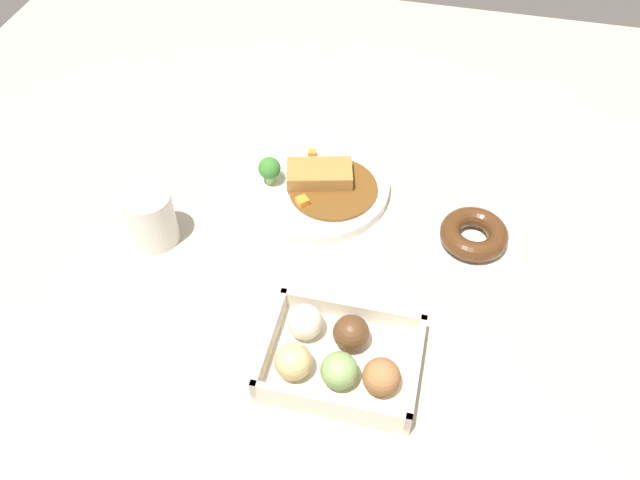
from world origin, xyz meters
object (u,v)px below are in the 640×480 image
object	(u,v)px
curry_plate	(314,184)
coffee_mug	(152,218)
chocolate_ring_donut	(474,235)
donut_box	(338,357)

from	to	relation	value
curry_plate	coffee_mug	xyz separation A→B (m)	(-0.21, -0.15, 0.03)
chocolate_ring_donut	coffee_mug	world-z (taller)	coffee_mug
curry_plate	coffee_mug	distance (m)	0.26
curry_plate	chocolate_ring_donut	distance (m)	0.26
curry_plate	chocolate_ring_donut	world-z (taller)	curry_plate
donut_box	chocolate_ring_donut	xyz separation A→B (m)	(0.15, 0.25, -0.01)
curry_plate	chocolate_ring_donut	xyz separation A→B (m)	(0.26, -0.05, 0.00)
chocolate_ring_donut	coffee_mug	xyz separation A→B (m)	(-0.46, -0.10, 0.03)
curry_plate	donut_box	size ratio (longest dim) A/B	1.25
donut_box	curry_plate	bearing A→B (deg)	108.71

